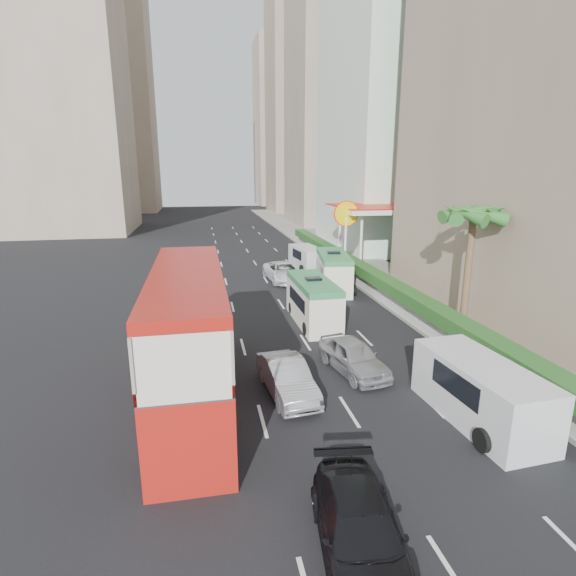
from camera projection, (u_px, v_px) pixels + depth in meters
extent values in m
plane|color=black|center=(343.00, 386.00, 18.38)|extent=(200.00, 200.00, 0.00)
cube|color=#B11A12|center=(190.00, 338.00, 16.62)|extent=(2.50, 11.00, 5.06)
imported|color=#ADAFB4|center=(287.00, 394.00, 17.69)|extent=(1.94, 4.39, 1.40)
imported|color=#ADAFB4|center=(353.00, 372.00, 19.68)|extent=(2.48, 4.51, 1.45)
imported|color=black|center=(359.00, 556.00, 10.24)|extent=(2.46, 4.84, 1.34)
imported|color=silver|center=(284.00, 281.00, 36.00)|extent=(2.87, 5.49, 1.48)
cube|color=silver|center=(313.00, 302.00, 25.72)|extent=(1.98, 5.78, 2.56)
cube|color=silver|center=(333.00, 271.00, 33.15)|extent=(2.99, 6.31, 2.69)
cube|color=silver|center=(480.00, 392.00, 15.63)|extent=(2.51, 5.49, 2.14)
cube|color=silver|center=(307.00, 258.00, 40.18)|extent=(2.54, 5.10, 1.96)
cube|color=#99968C|center=(352.00, 260.00, 43.78)|extent=(6.00, 120.00, 0.18)
cube|color=silver|center=(365.00, 282.00, 32.66)|extent=(0.30, 44.00, 1.00)
cube|color=#2D6626|center=(366.00, 271.00, 32.45)|extent=(1.10, 44.00, 0.70)
cylinder|color=brown|center=(467.00, 276.00, 22.79)|extent=(0.36, 0.36, 6.40)
cube|color=silver|center=(370.00, 236.00, 41.40)|extent=(6.50, 8.00, 5.50)
cube|color=tan|center=(343.00, 63.00, 70.52)|extent=(16.00, 16.00, 50.00)
cube|color=tan|center=(303.00, 105.00, 93.87)|extent=(14.00, 14.00, 44.00)
cube|color=tan|center=(283.00, 125.00, 115.27)|extent=(14.00, 14.00, 40.00)
cube|color=tan|center=(48.00, 35.00, 59.57)|extent=(18.00, 18.00, 52.00)
cube|color=tan|center=(113.00, 100.00, 93.93)|extent=(16.00, 16.00, 46.00)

